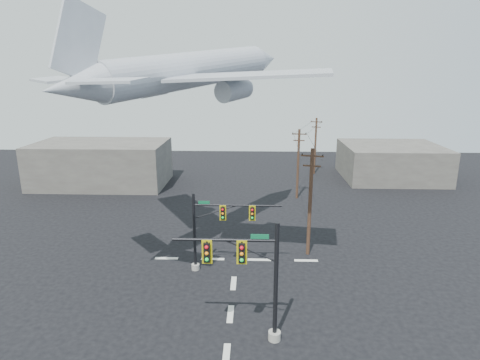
{
  "coord_description": "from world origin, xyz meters",
  "views": [
    {
      "loc": [
        1.47,
        -19.32,
        15.64
      ],
      "look_at": [
        0.6,
        5.0,
        8.99
      ],
      "focal_mm": 30.0,
      "sensor_mm": 36.0,
      "label": 1
    }
  ],
  "objects_px": {
    "signal_mast_near": "(254,280)",
    "utility_pole_c": "(315,145)",
    "signal_mast_far": "(214,230)",
    "utility_pole_b": "(298,163)",
    "airliner": "(192,71)",
    "utility_pole_a": "(310,201)"
  },
  "relations": [
    {
      "from": "signal_mast_near",
      "to": "airliner",
      "type": "height_order",
      "value": "airliner"
    },
    {
      "from": "signal_mast_far",
      "to": "utility_pole_c",
      "type": "height_order",
      "value": "utility_pole_c"
    },
    {
      "from": "utility_pole_a",
      "to": "utility_pole_b",
      "type": "xyz_separation_m",
      "value": [
        0.67,
        16.16,
        -0.36
      ]
    },
    {
      "from": "signal_mast_far",
      "to": "signal_mast_near",
      "type": "bearing_deg",
      "value": -69.5
    },
    {
      "from": "airliner",
      "to": "signal_mast_near",
      "type": "bearing_deg",
      "value": -123.24
    },
    {
      "from": "signal_mast_near",
      "to": "utility_pole_b",
      "type": "height_order",
      "value": "utility_pole_b"
    },
    {
      "from": "signal_mast_near",
      "to": "utility_pole_c",
      "type": "height_order",
      "value": "utility_pole_c"
    },
    {
      "from": "signal_mast_near",
      "to": "airliner",
      "type": "relative_size",
      "value": 0.33
    },
    {
      "from": "signal_mast_near",
      "to": "utility_pole_a",
      "type": "relative_size",
      "value": 0.79
    },
    {
      "from": "signal_mast_far",
      "to": "utility_pole_c",
      "type": "distance_m",
      "value": 34.41
    },
    {
      "from": "signal_mast_near",
      "to": "utility_pole_c",
      "type": "xyz_separation_m",
      "value": [
        9.37,
        40.64,
        0.59
      ]
    },
    {
      "from": "signal_mast_near",
      "to": "signal_mast_far",
      "type": "distance_m",
      "value": 9.23
    },
    {
      "from": "utility_pole_b",
      "to": "airliner",
      "type": "relative_size",
      "value": 0.39
    },
    {
      "from": "utility_pole_a",
      "to": "utility_pole_c",
      "type": "distance_m",
      "value": 29.13
    },
    {
      "from": "utility_pole_b",
      "to": "utility_pole_a",
      "type": "bearing_deg",
      "value": -85.27
    },
    {
      "from": "signal_mast_near",
      "to": "utility_pole_a",
      "type": "xyz_separation_m",
      "value": [
        4.74,
        11.88,
        0.97
      ]
    },
    {
      "from": "utility_pole_a",
      "to": "airliner",
      "type": "relative_size",
      "value": 0.42
    },
    {
      "from": "signal_mast_near",
      "to": "airliner",
      "type": "bearing_deg",
      "value": 113.23
    },
    {
      "from": "signal_mast_near",
      "to": "utility_pole_a",
      "type": "bearing_deg",
      "value": 68.26
    },
    {
      "from": "signal_mast_near",
      "to": "utility_pole_c",
      "type": "bearing_deg",
      "value": 77.02
    },
    {
      "from": "signal_mast_near",
      "to": "signal_mast_far",
      "type": "height_order",
      "value": "signal_mast_near"
    },
    {
      "from": "utility_pole_a",
      "to": "utility_pole_b",
      "type": "height_order",
      "value": "utility_pole_a"
    }
  ]
}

